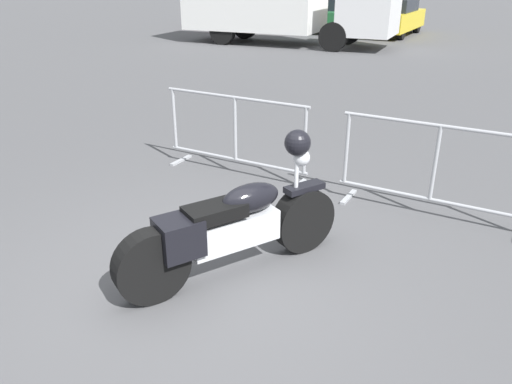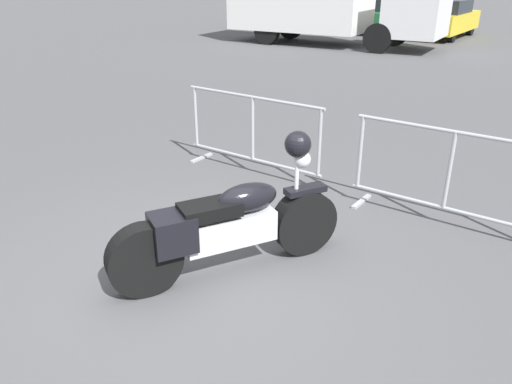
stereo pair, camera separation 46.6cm
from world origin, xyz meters
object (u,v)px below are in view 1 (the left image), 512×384
(motorcycle, at_px, (233,226))
(parked_car_yellow, at_px, (393,17))
(crowd_barrier_far, at_px, (434,170))
(parked_car_maroon, at_px, (239,9))
(crowd_barrier_near, at_px, (235,135))
(parked_car_tan, at_px, (286,11))
(parked_car_green, at_px, (337,14))

(motorcycle, distance_m, parked_car_yellow, 19.16)
(crowd_barrier_far, height_order, parked_car_maroon, parked_car_maroon)
(crowd_barrier_far, xyz_separation_m, parked_car_maroon, (-13.07, 17.07, 0.21))
(parked_car_yellow, bearing_deg, crowd_barrier_far, -163.74)
(parked_car_yellow, bearing_deg, crowd_barrier_near, -172.08)
(motorcycle, xyz_separation_m, parked_car_yellow, (-3.94, 18.75, 0.27))
(crowd_barrier_near, relative_size, parked_car_tan, 0.49)
(crowd_barrier_far, bearing_deg, parked_car_tan, 121.38)
(parked_car_green, bearing_deg, parked_car_maroon, 88.67)
(crowd_barrier_far, xyz_separation_m, parked_car_tan, (-10.45, 17.14, 0.19))
(parked_car_maroon, relative_size, parked_car_green, 1.07)
(crowd_barrier_far, relative_size, parked_car_green, 0.51)
(parked_car_maroon, xyz_separation_m, parked_car_green, (5.23, -0.02, -0.05))
(parked_car_yellow, bearing_deg, motorcycle, -169.27)
(crowd_barrier_far, relative_size, parked_car_yellow, 0.48)
(parked_car_yellow, bearing_deg, parked_car_maroon, 85.98)
(motorcycle, bearing_deg, parked_car_maroon, 59.34)
(parked_car_maroon, xyz_separation_m, parked_car_yellow, (7.85, -0.40, -0.02))
(parked_car_tan, bearing_deg, parked_car_yellow, -96.24)
(crowd_barrier_near, distance_m, parked_car_yellow, 16.88)
(crowd_barrier_near, xyz_separation_m, parked_car_maroon, (-10.51, 17.07, 0.21))
(motorcycle, relative_size, crowd_barrier_far, 0.96)
(parked_car_green, bearing_deg, crowd_barrier_far, -156.45)
(crowd_barrier_far, bearing_deg, parked_car_maroon, 127.45)
(parked_car_yellow, bearing_deg, parked_car_tan, 83.76)
(crowd_barrier_far, bearing_deg, parked_car_green, 114.69)
(crowd_barrier_near, height_order, parked_car_yellow, parked_car_yellow)
(motorcycle, relative_size, parked_car_green, 0.49)
(crowd_barrier_near, xyz_separation_m, parked_car_yellow, (-2.66, 16.67, 0.19))
(crowd_barrier_far, height_order, parked_car_green, parked_car_green)
(crowd_barrier_near, bearing_deg, crowd_barrier_far, 0.00)
(crowd_barrier_far, height_order, parked_car_yellow, parked_car_yellow)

